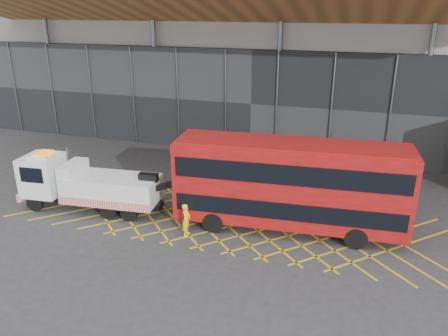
% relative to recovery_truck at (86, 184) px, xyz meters
% --- Properties ---
extents(ground_plane, '(120.00, 120.00, 0.00)m').
position_rel_recovery_truck_xyz_m(ground_plane, '(4.43, 1.18, -1.53)').
color(ground_plane, '#2C2C2F').
extents(road_markings, '(24.76, 7.16, 0.01)m').
position_rel_recovery_truck_xyz_m(road_markings, '(8.43, 1.18, -1.52)').
color(road_markings, gold).
rests_on(road_markings, ground_plane).
extents(construction_building, '(55.00, 23.97, 18.00)m').
position_rel_recovery_truck_xyz_m(construction_building, '(6.35, 19.57, 7.45)').
color(construction_building, gray).
rests_on(construction_building, ground_plane).
extents(recovery_truck, '(9.55, 2.97, 3.31)m').
position_rel_recovery_truck_xyz_m(recovery_truck, '(0.00, 0.00, 0.00)').
color(recovery_truck, black).
rests_on(recovery_truck, ground_plane).
extents(bus_towed, '(11.90, 3.67, 4.77)m').
position_rel_recovery_truck_xyz_m(bus_towed, '(11.44, 1.08, 1.12)').
color(bus_towed, maroon).
rests_on(bus_towed, ground_plane).
extents(worker, '(0.46, 0.66, 1.72)m').
position_rel_recovery_truck_xyz_m(worker, '(6.63, -1.12, -0.67)').
color(worker, yellow).
rests_on(worker, ground_plane).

